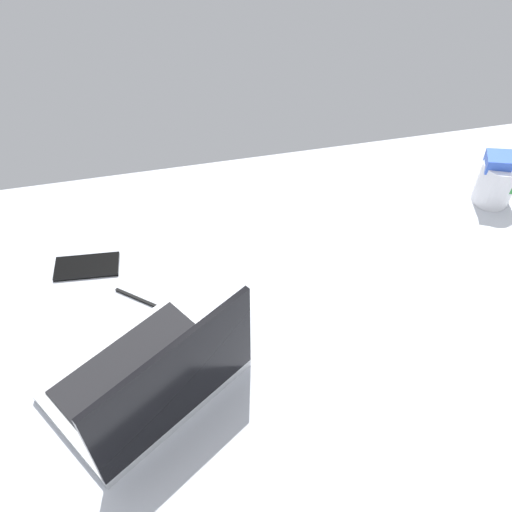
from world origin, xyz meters
The scene contains 5 objects.
bed_mattress centered at (0.00, 0.00, 9.00)cm, with size 180.00×140.00×18.00cm, color #B7BCC6.
laptop centered at (50.84, -4.06, 22.41)cm, with size 40.21×37.39×23.00cm.
snack_cup centered at (-35.64, -40.85, 24.37)cm, with size 10.37×10.21×14.10cm.
cell_phone centered at (62.91, -38.35, 18.40)cm, with size 6.80×14.00×0.80cm, color black.
charger_cable centered at (50.20, -25.03, 18.30)cm, with size 17.00×0.60×0.60cm, color black.
Camera 1 is at (43.59, 51.18, 111.22)cm, focal length 39.55 mm.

